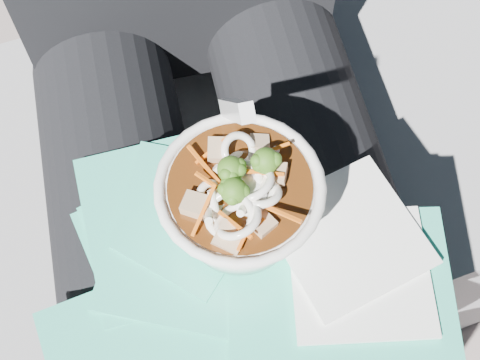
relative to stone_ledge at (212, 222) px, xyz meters
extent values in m
plane|color=slate|center=(0.00, -0.15, -0.22)|extent=(20.00, 20.00, 0.00)
cube|color=gray|center=(0.00, 0.00, 0.00)|extent=(1.06, 0.63, 0.44)
cylinder|color=black|center=(-0.10, -0.15, 0.30)|extent=(0.16, 0.48, 0.16)
cylinder|color=black|center=(0.10, -0.15, 0.30)|extent=(0.16, 0.48, 0.16)
cube|color=#2FC4A1|center=(-0.04, -0.17, 0.38)|extent=(0.20, 0.17, 0.00)
cube|color=#2FC4A1|center=(-0.05, -0.15, 0.38)|extent=(0.18, 0.15, 0.00)
cube|color=#2FC4A1|center=(-0.06, -0.21, 0.38)|extent=(0.11, 0.14, 0.00)
cube|color=#2FC4A1|center=(-0.09, -0.26, 0.38)|extent=(0.18, 0.16, 0.00)
cube|color=#2FC4A1|center=(-0.05, -0.15, 0.38)|extent=(0.16, 0.17, 0.00)
cube|color=#2FC4A1|center=(-0.01, -0.17, 0.39)|extent=(0.17, 0.15, 0.00)
cube|color=#2FC4A1|center=(-0.03, -0.18, 0.39)|extent=(0.22, 0.22, 0.00)
cube|color=#2FC4A1|center=(0.07, -0.26, 0.39)|extent=(0.22, 0.20, 0.00)
cube|color=#2FC4A1|center=(-0.03, -0.15, 0.39)|extent=(0.17, 0.17, 0.00)
cube|color=white|center=(0.09, -0.24, 0.39)|extent=(0.14, 0.14, 0.00)
cube|color=white|center=(0.09, -0.21, 0.40)|extent=(0.14, 0.14, 0.00)
torus|color=white|center=(0.00, -0.17, 0.46)|extent=(0.14, 0.14, 0.01)
cylinder|color=#401E09|center=(0.00, -0.17, 0.46)|extent=(0.11, 0.11, 0.01)
torus|color=white|center=(0.01, -0.18, 0.47)|extent=(0.04, 0.04, 0.02)
torus|color=white|center=(-0.02, -0.18, 0.47)|extent=(0.04, 0.03, 0.02)
torus|color=white|center=(0.01, -0.17, 0.47)|extent=(0.04, 0.04, 0.03)
torus|color=white|center=(0.01, -0.17, 0.47)|extent=(0.04, 0.04, 0.02)
torus|color=white|center=(0.01, -0.18, 0.47)|extent=(0.05, 0.05, 0.03)
torus|color=white|center=(0.02, -0.19, 0.47)|extent=(0.05, 0.04, 0.03)
torus|color=white|center=(0.01, -0.14, 0.47)|extent=(0.04, 0.04, 0.03)
torus|color=white|center=(0.02, -0.16, 0.47)|extent=(0.04, 0.05, 0.04)
torus|color=white|center=(0.00, -0.20, 0.48)|extent=(0.05, 0.04, 0.03)
torus|color=white|center=(-0.01, -0.20, 0.47)|extent=(0.06, 0.06, 0.03)
torus|color=white|center=(0.01, -0.18, 0.47)|extent=(0.05, 0.05, 0.03)
cylinder|color=white|center=(0.03, -0.16, 0.47)|extent=(0.03, 0.02, 0.02)
cylinder|color=white|center=(-0.02, -0.19, 0.47)|extent=(0.01, 0.03, 0.02)
cylinder|color=white|center=(-0.01, -0.17, 0.47)|extent=(0.02, 0.01, 0.01)
cylinder|color=white|center=(0.00, -0.19, 0.47)|extent=(0.02, 0.02, 0.02)
cylinder|color=white|center=(-0.01, -0.17, 0.47)|extent=(0.01, 0.03, 0.01)
cylinder|color=white|center=(0.00, -0.17, 0.47)|extent=(0.02, 0.02, 0.02)
cylinder|color=white|center=(-0.02, -0.19, 0.47)|extent=(0.01, 0.03, 0.02)
cylinder|color=#6CA750|center=(0.03, -0.16, 0.47)|extent=(0.01, 0.01, 0.01)
sphere|color=#275513|center=(0.03, -0.16, 0.48)|extent=(0.02, 0.02, 0.02)
sphere|color=#275513|center=(0.02, -0.16, 0.49)|extent=(0.01, 0.01, 0.01)
sphere|color=#275513|center=(0.02, -0.17, 0.48)|extent=(0.01, 0.01, 0.01)
sphere|color=#275513|center=(0.03, -0.17, 0.49)|extent=(0.01, 0.01, 0.01)
sphere|color=#275513|center=(0.03, -0.17, 0.49)|extent=(0.01, 0.01, 0.01)
cylinder|color=#6CA750|center=(0.00, -0.17, 0.47)|extent=(0.01, 0.01, 0.01)
sphere|color=#275513|center=(0.00, -0.17, 0.48)|extent=(0.02, 0.02, 0.02)
sphere|color=#275513|center=(-0.01, -0.17, 0.49)|extent=(0.01, 0.01, 0.01)
sphere|color=#275513|center=(0.00, -0.17, 0.49)|extent=(0.01, 0.01, 0.01)
sphere|color=#275513|center=(0.01, -0.17, 0.49)|extent=(0.01, 0.01, 0.01)
sphere|color=#275513|center=(0.01, -0.16, 0.49)|extent=(0.01, 0.01, 0.01)
cylinder|color=#6CA750|center=(0.00, -0.18, 0.47)|extent=(0.01, 0.01, 0.01)
sphere|color=#275513|center=(0.00, -0.18, 0.48)|extent=(0.02, 0.02, 0.02)
sphere|color=#275513|center=(-0.01, -0.18, 0.48)|extent=(0.01, 0.01, 0.01)
sphere|color=#275513|center=(-0.01, -0.19, 0.48)|extent=(0.01, 0.01, 0.01)
sphere|color=#275513|center=(0.00, -0.19, 0.48)|extent=(0.01, 0.01, 0.01)
sphere|color=#275513|center=(-0.01, -0.18, 0.48)|extent=(0.01, 0.01, 0.01)
cube|color=orange|center=(0.00, -0.21, 0.47)|extent=(0.03, 0.02, 0.01)
cube|color=orange|center=(-0.01, -0.17, 0.48)|extent=(0.03, 0.03, 0.01)
cube|color=orange|center=(-0.01, -0.14, 0.47)|extent=(0.03, 0.02, 0.01)
cube|color=orange|center=(-0.02, -0.15, 0.47)|extent=(0.02, 0.04, 0.01)
cube|color=orange|center=(0.02, -0.17, 0.48)|extent=(0.05, 0.02, 0.01)
cube|color=orange|center=(-0.01, -0.21, 0.48)|extent=(0.02, 0.03, 0.01)
cube|color=orange|center=(0.03, -0.15, 0.47)|extent=(0.03, 0.01, 0.01)
cube|color=orange|center=(-0.03, -0.19, 0.48)|extent=(0.03, 0.03, 0.01)
cube|color=orange|center=(0.00, -0.21, 0.47)|extent=(0.03, 0.04, 0.00)
cube|color=orange|center=(0.02, -0.20, 0.48)|extent=(0.03, 0.03, 0.02)
cube|color=tan|center=(0.03, -0.17, 0.47)|extent=(0.02, 0.02, 0.01)
cube|color=tan|center=(0.03, -0.14, 0.47)|extent=(0.02, 0.02, 0.01)
cube|color=tan|center=(-0.01, -0.14, 0.47)|extent=(0.02, 0.02, 0.01)
cube|color=tan|center=(-0.03, -0.18, 0.47)|extent=(0.03, 0.03, 0.01)
cube|color=tan|center=(-0.01, -0.21, 0.47)|extent=(0.03, 0.03, 0.02)
cube|color=tan|center=(0.01, -0.21, 0.47)|extent=(0.02, 0.02, 0.01)
ellipsoid|color=white|center=(0.01, -0.18, 0.47)|extent=(0.03, 0.04, 0.01)
cube|color=white|center=(0.01, -0.14, 0.52)|extent=(0.01, 0.09, 0.11)
camera|label=1|loc=(-0.05, -0.40, 0.93)|focal=50.00mm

